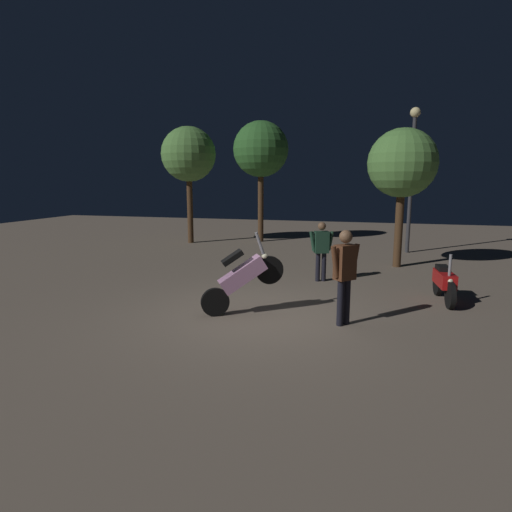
# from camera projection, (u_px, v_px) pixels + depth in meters

# --- Properties ---
(ground_plane) EXTENTS (40.00, 40.00, 0.00)m
(ground_plane) POSITION_uv_depth(u_px,v_px,m) (257.00, 315.00, 8.47)
(ground_plane) COLOR #756656
(motorcycle_pink_foreground) EXTENTS (1.49, 0.91, 1.63)m
(motorcycle_pink_foreground) POSITION_uv_depth(u_px,v_px,m) (242.00, 277.00, 8.44)
(motorcycle_pink_foreground) COLOR black
(motorcycle_pink_foreground) RESTS_ON ground_plane
(motorcycle_red_parked_left) EXTENTS (0.39, 1.66, 1.11)m
(motorcycle_red_parked_left) POSITION_uv_depth(u_px,v_px,m) (444.00, 282.00, 9.37)
(motorcycle_red_parked_left) COLOR black
(motorcycle_red_parked_left) RESTS_ON ground_plane
(person_rider_beside) EXTENTS (0.52, 0.55, 1.76)m
(person_rider_beside) POSITION_uv_depth(u_px,v_px,m) (345.00, 269.00, 7.74)
(person_rider_beside) COLOR black
(person_rider_beside) RESTS_ON ground_plane
(person_bystander_far) EXTENTS (0.64, 0.36, 1.56)m
(person_bystander_far) POSITION_uv_depth(u_px,v_px,m) (321.00, 247.00, 11.19)
(person_bystander_far) COLOR black
(person_bystander_far) RESTS_ON ground_plane
(streetlamp_near) EXTENTS (0.36, 0.36, 5.13)m
(streetlamp_near) POSITION_uv_depth(u_px,v_px,m) (412.00, 162.00, 15.27)
(streetlamp_near) COLOR #38383D
(streetlamp_near) RESTS_ON ground_plane
(tree_left_bg) EXTENTS (2.03, 2.03, 4.15)m
(tree_left_bg) POSITION_uv_depth(u_px,v_px,m) (402.00, 164.00, 12.71)
(tree_left_bg) COLOR #4C331E
(tree_left_bg) RESTS_ON ground_plane
(tree_center_bg) EXTENTS (2.33, 2.33, 5.07)m
(tree_center_bg) POSITION_uv_depth(u_px,v_px,m) (261.00, 150.00, 18.04)
(tree_center_bg) COLOR #4C331E
(tree_center_bg) RESTS_ON ground_plane
(tree_right_bg) EXTENTS (2.24, 2.24, 4.80)m
(tree_right_bg) POSITION_uv_depth(u_px,v_px,m) (189.00, 155.00, 17.68)
(tree_right_bg) COLOR #4C331E
(tree_right_bg) RESTS_ON ground_plane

